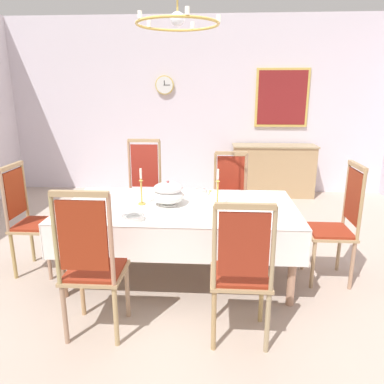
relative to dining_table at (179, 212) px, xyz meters
name	(u,v)px	position (x,y,z in m)	size (l,w,h in m)	color
ground	(179,281)	(0.00, -0.12, -0.69)	(6.71, 6.83, 0.04)	#B7A494
back_wall	(197,107)	(0.00, 3.33, 0.86)	(6.71, 0.08, 3.06)	silver
dining_table	(179,212)	(0.00, 0.00, 0.00)	(2.24, 1.19, 0.74)	tan
tablecloth	(179,212)	(0.00, 0.00, 0.00)	(2.26, 1.21, 0.32)	white
chair_south_a	(91,263)	(-0.55, -1.00, -0.06)	(0.44, 0.42, 1.19)	tan
chair_north_a	(144,189)	(-0.55, 1.01, -0.05)	(0.44, 0.42, 1.24)	tan
chair_south_b	(241,270)	(0.54, -1.00, -0.08)	(0.44, 0.42, 1.12)	#A2815C
chair_north_b	(230,195)	(0.54, 1.00, -0.09)	(0.44, 0.42, 1.09)	tan
chair_head_west	(30,217)	(-1.52, 0.00, -0.08)	(0.42, 0.44, 1.13)	tan
chair_head_east	(338,222)	(1.53, 0.00, -0.07)	(0.42, 0.44, 1.17)	tan
soup_tureen	(168,193)	(-0.11, 0.00, 0.19)	(0.31, 0.31, 0.25)	silver
candlestick_west	(141,190)	(-0.37, 0.00, 0.22)	(0.07, 0.07, 0.36)	gold
candlestick_east	(218,191)	(0.37, 0.00, 0.22)	(0.07, 0.07, 0.37)	gold
bowl_near_left	(200,191)	(0.18, 0.48, 0.09)	(0.16, 0.16, 0.03)	silver
bowl_near_right	(171,190)	(-0.14, 0.48, 0.10)	(0.18, 0.18, 0.04)	silver
bowl_far_left	(133,217)	(-0.36, -0.44, 0.10)	(0.20, 0.20, 0.04)	silver
spoon_primary	(210,191)	(0.29, 0.51, 0.08)	(0.04, 0.18, 0.01)	gold
spoon_secondary	(160,191)	(-0.26, 0.50, 0.08)	(0.06, 0.17, 0.01)	gold
sideboard	(273,170)	(1.37, 3.02, -0.21)	(1.44, 0.48, 0.90)	tan
mounted_clock	(165,85)	(-0.57, 3.26, 1.24)	(0.32, 0.06, 0.32)	#D1B251
framed_painting	(282,98)	(1.49, 3.27, 1.02)	(0.91, 0.05, 0.99)	#D1B251
chandelier	(178,23)	(0.00, 0.00, 1.71)	(0.73, 0.72, 0.66)	gold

